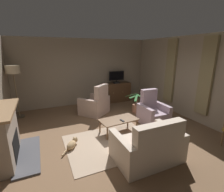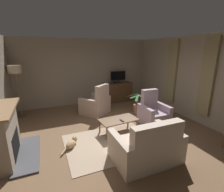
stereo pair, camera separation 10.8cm
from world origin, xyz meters
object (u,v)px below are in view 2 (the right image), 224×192
fireplace (6,135)px  armchair_beside_cabinet (96,105)px  television (118,77)px  armchair_by_fireplace (153,113)px  sofa_floral (147,147)px  potted_plant_leafy_by_curtain (137,107)px  coffee_table (118,121)px  tv_remote (122,121)px  floor_lamp (15,73)px  tv_cabinet (117,93)px  cat (71,144)px

fireplace → armchair_beside_cabinet: 3.18m
television → armchair_beside_cabinet: size_ratio=0.57×
armchair_beside_cabinet → armchair_by_fireplace: bearing=-47.0°
sofa_floral → potted_plant_leafy_by_curtain: (1.35, 2.60, -0.12)m
coffee_table → sofa_floral: 1.42m
coffee_table → armchair_by_fireplace: 1.31m
tv_remote → sofa_floral: size_ratio=0.12×
coffee_table → potted_plant_leafy_by_curtain: size_ratio=1.31×
floor_lamp → armchair_beside_cabinet: bearing=-16.8°
coffee_table → tv_remote: bearing=-74.7°
tv_cabinet → armchair_by_fireplace: bearing=-88.5°
television → floor_lamp: floor_lamp is taller
tv_remote → cat: 1.48m
fireplace → floor_lamp: 2.81m
tv_remote → sofa_floral: (-0.02, -1.27, -0.09)m
tv_cabinet → coffee_table: (-1.24, -2.78, -0.05)m
armchair_beside_cabinet → floor_lamp: 2.98m
armchair_by_fireplace → potted_plant_leafy_by_curtain: bearing=86.9°
sofa_floral → armchair_beside_cabinet: size_ratio=1.12×
armchair_beside_cabinet → television: bearing=37.1°
floor_lamp → armchair_by_fireplace: bearing=-30.0°
sofa_floral → coffee_table: bearing=90.6°
tv_remote → floor_lamp: (-2.79, 2.61, 1.15)m
fireplace → cat: 1.41m
floor_lamp → television: bearing=3.7°
tv_cabinet → television: 0.76m
fireplace → sofa_floral: bearing=-24.7°
fireplace → television: bearing=35.9°
tv_cabinet → coffee_table: 3.04m
sofa_floral → tv_remote: bearing=88.9°
sofa_floral → armchair_beside_cabinet: armchair_beside_cabinet is taller
television → floor_lamp: 4.01m
coffee_table → sofa_floral: (0.02, -1.42, -0.03)m
tv_remote → television: bearing=-30.4°
television → coffee_table: bearing=-114.4°
television → armchair_beside_cabinet: bearing=-142.9°
cat → coffee_table: bearing=10.4°
fireplace → tv_remote: size_ratio=9.09×
coffee_table → armchair_beside_cabinet: armchair_beside_cabinet is taller
fireplace → sofa_floral: fireplace is taller
coffee_table → armchair_beside_cabinet: size_ratio=0.89×
fireplace → sofa_floral: size_ratio=1.10×
tv_cabinet → television: (0.00, -0.05, 0.75)m
sofa_floral → armchair_by_fireplace: 2.01m
cat → armchair_by_fireplace: bearing=8.1°
potted_plant_leafy_by_curtain → cat: 3.12m
cat → tv_remote: bearing=4.4°
television → coffee_table: size_ratio=0.64×
coffee_table → cat: size_ratio=2.16×
armchair_beside_cabinet → potted_plant_leafy_by_curtain: size_ratio=1.47×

